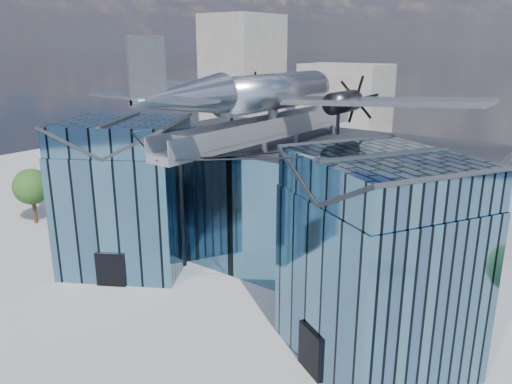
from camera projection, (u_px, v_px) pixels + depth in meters
The scene contains 5 objects.
ground_plane at pixel (239, 295), 35.54m from camera, with size 120.00×120.00×0.00m, color gray.
museum at pixel (285, 201), 38.44m from camera, with size 32.88×24.50×17.60m.
bg_towers at pixel (468, 97), 70.72m from camera, with size 77.00×24.50×26.00m.
tree_plaza_w at pixel (32, 187), 48.91m from camera, with size 3.97×3.97×5.53m.
tree_side_w at pixel (48, 182), 53.16m from camera, with size 3.81×3.81×4.57m.
Camera 1 is at (20.04, -24.96, 17.15)m, focal length 35.00 mm.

